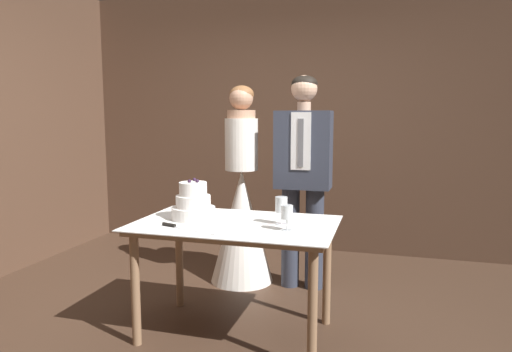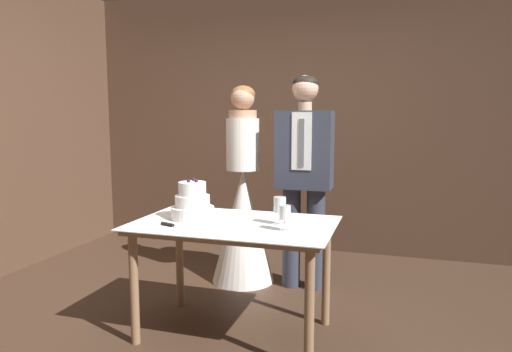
{
  "view_description": "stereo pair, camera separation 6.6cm",
  "coord_description": "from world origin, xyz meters",
  "px_view_note": "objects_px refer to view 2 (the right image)",
  "views": [
    {
      "loc": [
        1.0,
        -2.69,
        1.42
      ],
      "look_at": [
        0.08,
        0.5,
        0.99
      ],
      "focal_mm": 32.0,
      "sensor_mm": 36.0,
      "label": 1
    },
    {
      "loc": [
        1.06,
        -2.67,
        1.42
      ],
      "look_at": [
        0.08,
        0.5,
        0.99
      ],
      "focal_mm": 32.0,
      "sensor_mm": 36.0,
      "label": 2
    }
  ],
  "objects_px": {
    "cake_knife": "(176,226)",
    "wine_glass_near": "(280,206)",
    "groom": "(304,169)",
    "cake_table": "(234,236)",
    "tiered_cake": "(192,204)",
    "bride": "(243,211)",
    "wine_glass_middle": "(285,214)"
  },
  "relations": [
    {
      "from": "cake_knife",
      "to": "bride",
      "type": "xyz_separation_m",
      "value": [
        0.03,
        1.19,
        -0.14
      ]
    },
    {
      "from": "cake_table",
      "to": "groom",
      "type": "distance_m",
      "value": 1.05
    },
    {
      "from": "wine_glass_near",
      "to": "groom",
      "type": "height_order",
      "value": "groom"
    },
    {
      "from": "wine_glass_near",
      "to": "tiered_cake",
      "type": "bearing_deg",
      "value": -178.77
    },
    {
      "from": "tiered_cake",
      "to": "wine_glass_near",
      "type": "height_order",
      "value": "tiered_cake"
    },
    {
      "from": "cake_knife",
      "to": "groom",
      "type": "relative_size",
      "value": 0.23
    },
    {
      "from": "wine_glass_near",
      "to": "groom",
      "type": "distance_m",
      "value": 0.92
    },
    {
      "from": "cake_knife",
      "to": "wine_glass_middle",
      "type": "bearing_deg",
      "value": 28.26
    },
    {
      "from": "wine_glass_near",
      "to": "bride",
      "type": "distance_m",
      "value": 1.1
    },
    {
      "from": "wine_glass_middle",
      "to": "bride",
      "type": "xyz_separation_m",
      "value": [
        -0.63,
        1.06,
        -0.24
      ]
    },
    {
      "from": "tiered_cake",
      "to": "wine_glass_middle",
      "type": "distance_m",
      "value": 0.68
    },
    {
      "from": "wine_glass_near",
      "to": "wine_glass_middle",
      "type": "bearing_deg",
      "value": -65.12
    },
    {
      "from": "cake_knife",
      "to": "wine_glass_middle",
      "type": "distance_m",
      "value": 0.67
    },
    {
      "from": "cake_knife",
      "to": "tiered_cake",
      "type": "bearing_deg",
      "value": 110.21
    },
    {
      "from": "bride",
      "to": "wine_glass_near",
      "type": "bearing_deg",
      "value": -58.62
    },
    {
      "from": "groom",
      "to": "wine_glass_near",
      "type": "bearing_deg",
      "value": -88.39
    },
    {
      "from": "wine_glass_middle",
      "to": "groom",
      "type": "bearing_deg",
      "value": 95.11
    },
    {
      "from": "tiered_cake",
      "to": "wine_glass_near",
      "type": "relative_size",
      "value": 1.65
    },
    {
      "from": "cake_table",
      "to": "wine_glass_near",
      "type": "xyz_separation_m",
      "value": [
        0.29,
        0.04,
        0.21
      ]
    },
    {
      "from": "wine_glass_near",
      "to": "bride",
      "type": "bearing_deg",
      "value": 121.38
    },
    {
      "from": "cake_table",
      "to": "cake_knife",
      "type": "relative_size",
      "value": 3.2
    },
    {
      "from": "groom",
      "to": "cake_table",
      "type": "bearing_deg",
      "value": -105.55
    },
    {
      "from": "wine_glass_middle",
      "to": "bride",
      "type": "height_order",
      "value": "bride"
    },
    {
      "from": "tiered_cake",
      "to": "wine_glass_middle",
      "type": "relative_size",
      "value": 1.89
    },
    {
      "from": "tiered_cake",
      "to": "cake_knife",
      "type": "xyz_separation_m",
      "value": [
        0.01,
        -0.26,
        -0.09
      ]
    },
    {
      "from": "cake_table",
      "to": "wine_glass_near",
      "type": "relative_size",
      "value": 7.34
    },
    {
      "from": "cake_knife",
      "to": "wine_glass_near",
      "type": "relative_size",
      "value": 2.29
    },
    {
      "from": "cake_table",
      "to": "wine_glass_middle",
      "type": "xyz_separation_m",
      "value": [
        0.36,
        -0.11,
        0.19
      ]
    },
    {
      "from": "tiered_cake",
      "to": "cake_knife",
      "type": "height_order",
      "value": "tiered_cake"
    },
    {
      "from": "tiered_cake",
      "to": "bride",
      "type": "xyz_separation_m",
      "value": [
        0.04,
        0.93,
        -0.23
      ]
    },
    {
      "from": "wine_glass_middle",
      "to": "bride",
      "type": "distance_m",
      "value": 1.25
    },
    {
      "from": "cake_knife",
      "to": "groom",
      "type": "height_order",
      "value": "groom"
    }
  ]
}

